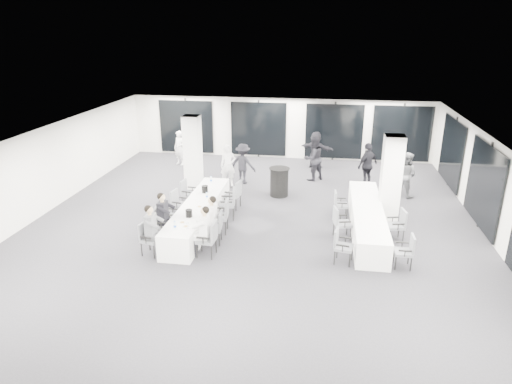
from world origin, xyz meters
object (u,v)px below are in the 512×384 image
chair_side_right_far (392,203)px  ice_bucket_near (189,213)px  chair_main_left_mid (169,214)px  chair_side_right_near (407,249)px  chair_side_left_far (339,203)px  standing_guest_h (406,172)px  chair_main_right_near (209,237)px  chair_side_left_near (341,244)px  standing_guest_b (313,155)px  standing_guest_d (368,162)px  chair_main_right_fourth (229,201)px  standing_guest_f (316,147)px  chair_main_right_far (235,193)px  standing_guest_g (179,146)px  banquet_table_side (367,219)px  chair_main_left_near (148,236)px  banquet_table_main (199,214)px  chair_main_left_far (187,191)px  standing_guest_a (228,163)px  chair_main_right_mid (222,214)px  chair_side_left_mid (340,221)px  standing_guest_c (243,161)px  chair_main_left_fourth (178,202)px  cocktail_table (279,182)px  chair_side_right_mid (398,223)px  standing_guest_e (394,169)px  chair_main_left_second (160,222)px  chair_main_right_second (216,226)px

chair_side_right_far → ice_bucket_near: 6.48m
chair_main_left_mid → chair_side_right_near: chair_side_right_near is taller
chair_side_left_far → standing_guest_h: standing_guest_h is taller
chair_main_right_near → chair_side_left_near: chair_main_right_near is taller
chair_side_right_far → standing_guest_b: standing_guest_b is taller
ice_bucket_near → standing_guest_d: bearing=46.4°
ice_bucket_near → chair_main_right_near: bearing=-46.2°
chair_main_right_fourth → standing_guest_f: 6.66m
chair_main_right_far → standing_guest_g: standing_guest_g is taller
chair_main_right_near → standing_guest_d: bearing=-31.8°
banquet_table_side → ice_bucket_near: ice_bucket_near is taller
chair_main_left_near → chair_side_right_near: (6.82, 0.30, -0.01)m
banquet_table_main → chair_main_left_far: 1.78m
chair_side_left_far → standing_guest_a: bearing=-124.7°
chair_main_right_mid → standing_guest_d: 6.76m
chair_side_left_near → chair_side_left_mid: size_ratio=0.98×
standing_guest_c → chair_main_left_mid: bearing=87.4°
chair_main_left_fourth → chair_side_right_near: chair_main_left_fourth is taller
cocktail_table → chair_side_left_mid: cocktail_table is taller
chair_main_left_fourth → standing_guest_a: bearing=175.8°
chair_main_left_fourth → chair_side_left_mid: bearing=92.6°
chair_main_right_far → standing_guest_c: (-0.20, 2.66, 0.35)m
chair_side_right_mid → standing_guest_c: (-5.36, 4.40, 0.37)m
chair_main_left_mid → chair_main_right_fourth: bearing=128.7°
chair_main_right_mid → standing_guest_c: standing_guest_c is taller
chair_side_left_mid → standing_guest_f: standing_guest_f is taller
ice_bucket_near → standing_guest_e: bearing=38.9°
chair_main_right_fourth → chair_side_right_mid: 5.22m
chair_side_right_near → standing_guest_a: standing_guest_a is taller
chair_main_left_mid → standing_guest_f: bearing=154.9°
chair_main_left_second → standing_guest_a: standing_guest_a is taller
chair_main_right_far → standing_guest_f: bearing=-15.5°
chair_side_right_mid → chair_main_left_near: bearing=94.8°
cocktail_table → chair_main_left_second: 5.16m
chair_main_left_second → chair_side_right_far: size_ratio=0.97×
banquet_table_side → chair_side_right_mid: size_ratio=5.31×
chair_main_left_near → chair_main_right_mid: 2.37m
cocktail_table → standing_guest_c: 2.01m
cocktail_table → standing_guest_a: (-2.09, 0.84, 0.39)m
banquet_table_side → chair_main_right_near: size_ratio=5.04×
standing_guest_c → chair_main_right_fourth: bearing=108.1°
cocktail_table → chair_side_left_far: (2.13, -1.71, -0.03)m
chair_side_right_mid → standing_guest_b: standing_guest_b is taller
chair_main_left_mid → standing_guest_g: bearing=-159.8°
chair_main_right_mid → ice_bucket_near: chair_main_right_mid is taller
chair_main_right_fourth → chair_main_right_second: bearing=170.1°
standing_guest_f → standing_guest_g: standing_guest_f is taller
chair_main_left_second → standing_guest_a: 5.12m
chair_main_left_far → chair_side_right_near: chair_main_left_far is taller
chair_side_right_far → standing_guest_g: standing_guest_g is taller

